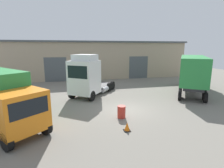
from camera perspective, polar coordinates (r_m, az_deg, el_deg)
ground_plane at (r=14.47m, az=4.54°, el=-8.33°), size 60.00×60.00×0.00m
warehouse_building at (r=32.10m, az=-5.56°, el=8.20°), size 30.11×10.14×6.02m
tractor_unit_white at (r=17.75m, az=-8.22°, el=2.16°), size 5.65×6.49×4.33m
container_trailer_green at (r=21.42m, az=24.81°, el=4.24°), size 7.35×9.05×4.03m
gravel_pile at (r=19.43m, az=-26.53°, el=-1.47°), size 3.51×3.51×1.87m
oil_drum at (r=12.73m, az=3.11°, el=-9.07°), size 0.58×0.58×0.88m
traffic_cone at (r=10.93m, az=4.94°, el=-13.79°), size 0.40×0.40×0.55m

